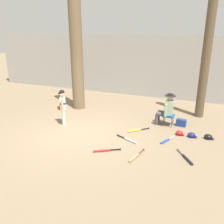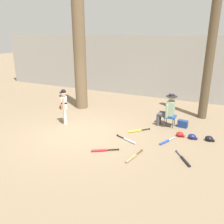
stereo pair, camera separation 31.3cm
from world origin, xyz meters
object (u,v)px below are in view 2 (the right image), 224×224
at_px(bat_yellow_trainer, 136,131).
at_px(bat_wood_tan, 132,157).
at_px(bat_blue_youth, 166,142).
at_px(batting_helmet_red, 180,134).
at_px(tree_behind_spectator, 209,61).
at_px(bat_aluminum_silver, 128,140).
at_px(young_ballplayer, 64,104).
at_px(bat_black_composite, 184,160).
at_px(handbag_beside_stool, 183,124).
at_px(batting_helmet_black, 209,139).
at_px(batting_helmet_navy, 192,137).
at_px(folding_stool, 170,117).
at_px(seated_spectator, 168,109).
at_px(tree_near_player, 80,55).
at_px(bat_red_barrel, 102,150).

height_order(bat_yellow_trainer, bat_wood_tan, same).
bearing_deg(bat_blue_youth, batting_helmet_red, 65.11).
height_order(tree_behind_spectator, bat_aluminum_silver, tree_behind_spectator).
bearing_deg(batting_helmet_red, young_ballplayer, -170.68).
bearing_deg(bat_yellow_trainer, bat_black_composite, -35.28).
xyz_separation_m(bat_yellow_trainer, bat_aluminum_silver, (0.03, -0.82, -0.00)).
distance_m(handbag_beside_stool, bat_black_composite, 2.42).
bearing_deg(batting_helmet_black, batting_helmet_navy, -171.39).
relative_size(folding_stool, bat_blue_youth, 0.59).
height_order(handbag_beside_stool, batting_helmet_navy, handbag_beside_stool).
height_order(bat_aluminum_silver, batting_helmet_black, batting_helmet_black).
distance_m(seated_spectator, bat_blue_youth, 1.55).
xyz_separation_m(tree_near_player, bat_aluminum_silver, (3.23, -2.35, -2.29)).
xyz_separation_m(young_ballplayer, bat_aluminum_silver, (2.72, -0.41, -0.71)).
bearing_deg(bat_red_barrel, bat_aluminum_silver, 64.88).
distance_m(batting_helmet_navy, batting_helmet_black, 0.51).
bearing_deg(tree_near_player, bat_yellow_trainer, -25.56).
height_order(bat_yellow_trainer, batting_helmet_red, batting_helmet_red).
bearing_deg(tree_near_player, young_ballplayer, -75.46).
relative_size(bat_aluminum_silver, batting_helmet_red, 2.79).
bearing_deg(seated_spectator, tree_near_player, 172.26).
xyz_separation_m(young_ballplayer, handbag_beside_stool, (4.05, 1.51, -0.61)).
bearing_deg(bat_black_composite, young_ballplayer, 169.05).
bearing_deg(tree_behind_spectator, folding_stool, -123.11).
xyz_separation_m(tree_near_player, bat_yellow_trainer, (3.20, -1.53, -2.29)).
relative_size(handbag_beside_stool, batting_helmet_black, 1.15).
distance_m(young_ballplayer, handbag_beside_stool, 4.37).
height_order(young_ballplayer, seated_spectator, young_ballplayer).
distance_m(tree_near_player, bat_blue_youth, 5.24).
relative_size(bat_yellow_trainer, bat_wood_tan, 0.78).
bearing_deg(bat_aluminum_silver, tree_near_player, 143.95).
bearing_deg(handbag_beside_stool, bat_blue_youth, -99.56).
relative_size(handbag_beside_stool, bat_red_barrel, 0.48).
xyz_separation_m(tree_near_player, bat_red_barrel, (2.79, -3.28, -2.29)).
bearing_deg(handbag_beside_stool, bat_yellow_trainer, -140.99).
bearing_deg(batting_helmet_red, handbag_beside_stool, 93.95).
bearing_deg(bat_wood_tan, folding_stool, 82.06).
bearing_deg(young_ballplayer, tree_behind_spectator, 32.26).
bearing_deg(bat_aluminum_silver, batting_helmet_red, 38.02).
bearing_deg(bat_aluminum_silver, handbag_beside_stool, 55.28).
relative_size(young_ballplayer, bat_blue_youth, 1.87).
bearing_deg(bat_wood_tan, tree_near_player, 138.57).
distance_m(young_ballplayer, bat_blue_youth, 3.86).
bearing_deg(bat_red_barrel, young_ballplayer, 149.50).
height_order(handbag_beside_stool, bat_red_barrel, handbag_beside_stool).
bearing_deg(seated_spectator, folding_stool, -0.73).
bearing_deg(seated_spectator, batting_helmet_navy, -36.61).
bearing_deg(bat_yellow_trainer, young_ballplayer, -171.36).
height_order(tree_near_player, batting_helmet_navy, tree_near_player).
distance_m(bat_yellow_trainer, bat_black_composite, 2.22).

